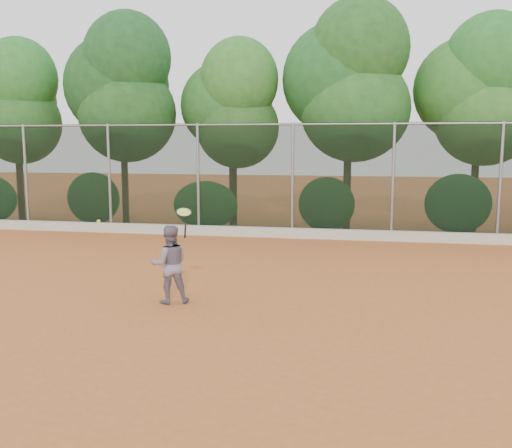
# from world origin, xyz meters

# --- Properties ---
(ground) EXTENTS (80.00, 80.00, 0.00)m
(ground) POSITION_xyz_m (0.00, 0.00, 0.00)
(ground) COLOR #B55F2A
(ground) RESTS_ON ground
(concrete_curb) EXTENTS (24.00, 0.20, 0.30)m
(concrete_curb) POSITION_xyz_m (0.00, 6.82, 0.15)
(concrete_curb) COLOR beige
(concrete_curb) RESTS_ON ground
(tennis_player) EXTENTS (0.86, 0.78, 1.43)m
(tennis_player) POSITION_xyz_m (-1.28, -0.70, 0.72)
(tennis_player) COLOR slate
(tennis_player) RESTS_ON ground
(chainlink_fence) EXTENTS (24.09, 0.09, 3.50)m
(chainlink_fence) POSITION_xyz_m (-0.00, 7.00, 1.86)
(chainlink_fence) COLOR black
(chainlink_fence) RESTS_ON ground
(foliage_backdrop) EXTENTS (23.70, 3.63, 7.55)m
(foliage_backdrop) POSITION_xyz_m (-0.55, 8.98, 4.40)
(foliage_backdrop) COLOR #462A1B
(foliage_backdrop) RESTS_ON ground
(tennis_racket) EXTENTS (0.38, 0.36, 0.57)m
(tennis_racket) POSITION_xyz_m (-0.98, -0.71, 1.64)
(tennis_racket) COLOR black
(tennis_racket) RESTS_ON ground
(tennis_ball_in_flight) EXTENTS (0.07, 0.07, 0.07)m
(tennis_ball_in_flight) POSITION_xyz_m (-2.84, -0.29, 1.41)
(tennis_ball_in_flight) COLOR #CFFA38
(tennis_ball_in_flight) RESTS_ON ground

